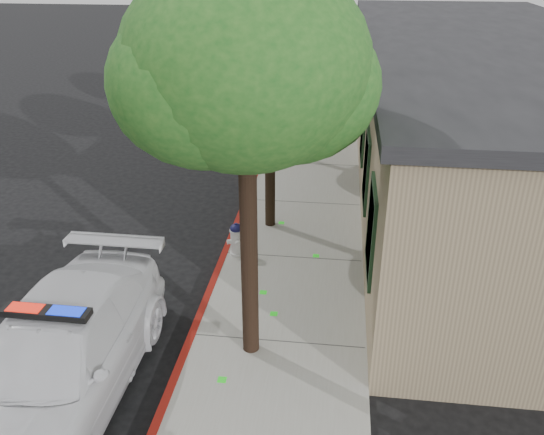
{
  "coord_description": "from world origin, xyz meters",
  "views": [
    {
      "loc": [
        2.5,
        -7.93,
        6.51
      ],
      "look_at": [
        1.2,
        2.61,
        1.3
      ],
      "focal_mm": 36.95,
      "sensor_mm": 36.0,
      "label": 1
    }
  ],
  "objects_px": {
    "street_tree_near": "(246,75)",
    "street_tree_far": "(286,24)",
    "fire_hydrant": "(237,239)",
    "street_tree_mid": "(270,49)",
    "clapboard_building": "(482,108)",
    "police_car": "(56,358)"
  },
  "relations": [
    {
      "from": "police_car",
      "to": "street_tree_mid",
      "type": "height_order",
      "value": "street_tree_mid"
    },
    {
      "from": "clapboard_building",
      "to": "police_car",
      "type": "distance_m",
      "value": 13.56
    },
    {
      "from": "street_tree_near",
      "to": "street_tree_mid",
      "type": "distance_m",
      "value": 4.89
    },
    {
      "from": "police_car",
      "to": "street_tree_near",
      "type": "bearing_deg",
      "value": 26.43
    },
    {
      "from": "clapboard_building",
      "to": "street_tree_near",
      "type": "xyz_separation_m",
      "value": [
        -5.5,
        -9.26,
        2.77
      ]
    },
    {
      "from": "street_tree_far",
      "to": "fire_hydrant",
      "type": "bearing_deg",
      "value": -93.23
    },
    {
      "from": "fire_hydrant",
      "to": "street_tree_near",
      "type": "distance_m",
      "value": 5.49
    },
    {
      "from": "police_car",
      "to": "street_tree_mid",
      "type": "xyz_separation_m",
      "value": [
        2.53,
        6.23,
        3.63
      ]
    },
    {
      "from": "clapboard_building",
      "to": "police_car",
      "type": "height_order",
      "value": "clapboard_building"
    },
    {
      "from": "street_tree_near",
      "to": "street_tree_mid",
      "type": "bearing_deg",
      "value": 93.32
    },
    {
      "from": "street_tree_mid",
      "to": "street_tree_far",
      "type": "height_order",
      "value": "street_tree_mid"
    },
    {
      "from": "fire_hydrant",
      "to": "street_tree_mid",
      "type": "bearing_deg",
      "value": 46.34
    },
    {
      "from": "police_car",
      "to": "street_tree_far",
      "type": "height_order",
      "value": "street_tree_far"
    },
    {
      "from": "fire_hydrant",
      "to": "street_tree_far",
      "type": "xyz_separation_m",
      "value": [
        0.38,
        6.79,
        3.8
      ]
    },
    {
      "from": "fire_hydrant",
      "to": "street_tree_far",
      "type": "relative_size",
      "value": 0.14
    },
    {
      "from": "street_tree_near",
      "to": "street_tree_far",
      "type": "xyz_separation_m",
      "value": [
        -0.46,
        10.03,
        -0.56
      ]
    },
    {
      "from": "street_tree_near",
      "to": "street_tree_mid",
      "type": "height_order",
      "value": "street_tree_near"
    },
    {
      "from": "police_car",
      "to": "street_tree_near",
      "type": "xyz_separation_m",
      "value": [
        2.81,
        1.37,
        4.1
      ]
    },
    {
      "from": "clapboard_building",
      "to": "fire_hydrant",
      "type": "bearing_deg",
      "value": -136.45
    },
    {
      "from": "police_car",
      "to": "street_tree_far",
      "type": "xyz_separation_m",
      "value": [
        2.35,
        11.4,
        3.54
      ]
    },
    {
      "from": "fire_hydrant",
      "to": "street_tree_near",
      "type": "bearing_deg",
      "value": -100.02
    },
    {
      "from": "street_tree_mid",
      "to": "street_tree_far",
      "type": "relative_size",
      "value": 1.02
    }
  ]
}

